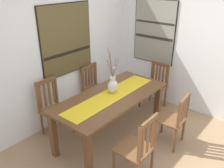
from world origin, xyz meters
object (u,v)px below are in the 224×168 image
(chair_3, at_px, (54,107))
(chair_0, at_px, (155,85))
(chair_4, at_px, (138,147))
(painting_on_back_wall, at_px, (67,40))
(dining_table, at_px, (111,102))
(painting_on_side_wall, at_px, (154,32))
(chair_1, at_px, (174,118))
(chair_2, at_px, (94,87))
(centerpiece_vase, at_px, (113,85))

(chair_3, bearing_deg, chair_0, -23.94)
(chair_4, xyz_separation_m, painting_on_back_wall, (0.53, 1.85, 0.97))
(dining_table, relative_size, painting_on_side_wall, 1.54)
(dining_table, xyz_separation_m, painting_on_side_wall, (1.67, 0.28, 0.76))
(chair_1, distance_m, painting_on_side_wall, 1.89)
(chair_2, height_order, chair_4, chair_4)
(chair_0, relative_size, chair_1, 1.04)
(chair_4, bearing_deg, painting_on_back_wall, 73.99)
(centerpiece_vase, xyz_separation_m, chair_4, (-0.53, -0.84, -0.42))
(chair_4, relative_size, painting_on_back_wall, 0.79)
(chair_2, bearing_deg, painting_on_side_wall, -25.73)
(centerpiece_vase, height_order, chair_1, centerpiece_vase)
(chair_4, height_order, painting_on_side_wall, painting_on_side_wall)
(dining_table, height_order, chair_4, chair_4)
(chair_0, bearing_deg, painting_on_side_wall, 42.30)
(dining_table, height_order, painting_on_side_wall, painting_on_side_wall)
(chair_1, relative_size, chair_3, 0.92)
(dining_table, height_order, chair_0, chair_0)
(painting_on_side_wall, bearing_deg, dining_table, -170.44)
(chair_3, distance_m, chair_4, 1.61)
(dining_table, xyz_separation_m, centerpiece_vase, (0.08, 0.04, 0.24))
(centerpiece_vase, height_order, painting_on_back_wall, painting_on_back_wall)
(chair_4, distance_m, painting_on_back_wall, 2.15)
(chair_3, distance_m, painting_on_side_wall, 2.42)
(dining_table, distance_m, chair_0, 1.36)
(chair_3, relative_size, painting_on_back_wall, 0.79)
(chair_1, bearing_deg, dining_table, 119.67)
(chair_0, bearing_deg, dining_table, 179.54)
(chair_0, xyz_separation_m, painting_on_side_wall, (0.32, 0.29, 0.94))
(chair_1, distance_m, chair_3, 1.91)
(chair_3, height_order, chair_4, chair_3)
(chair_2, xyz_separation_m, painting_on_side_wall, (1.17, -0.57, 0.94))
(chair_3, bearing_deg, dining_table, -58.34)
(chair_0, relative_size, chair_3, 0.95)
(chair_1, xyz_separation_m, painting_on_back_wall, (-0.39, 1.88, 0.98))
(chair_1, xyz_separation_m, chair_3, (-0.97, 1.64, 0.02))
(dining_table, bearing_deg, chair_1, -60.33)
(centerpiece_vase, bearing_deg, chair_1, -65.97)
(centerpiece_vase, bearing_deg, chair_0, -2.41)
(chair_1, xyz_separation_m, chair_2, (0.02, 1.68, 0.01))
(painting_on_back_wall, xyz_separation_m, painting_on_side_wall, (1.59, -0.77, -0.03))
(chair_3, relative_size, chair_4, 1.00)
(centerpiece_vase, relative_size, chair_3, 0.74)
(dining_table, relative_size, painting_on_back_wall, 1.60)
(chair_1, height_order, chair_4, chair_4)
(chair_3, bearing_deg, painting_on_side_wall, -13.69)
(chair_0, bearing_deg, chair_4, -156.32)
(chair_4, relative_size, painting_on_side_wall, 0.76)
(centerpiece_vase, height_order, chair_3, centerpiece_vase)
(dining_table, distance_m, chair_1, 0.98)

